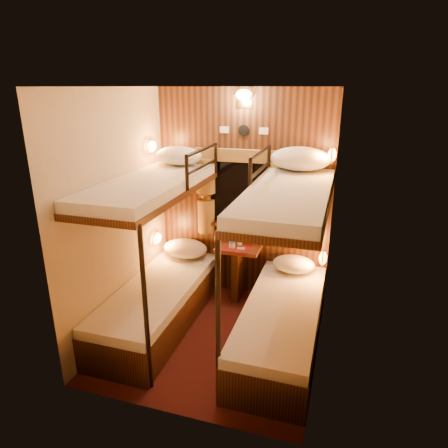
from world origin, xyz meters
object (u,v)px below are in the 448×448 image
(bunk_left, at_px, (158,276))
(bottle_left, at_px, (232,239))
(bottle_right, at_px, (240,238))
(table, at_px, (238,265))
(bunk_right, at_px, (283,294))

(bunk_left, bearing_deg, bottle_left, 51.50)
(bottle_right, bearing_deg, table, -87.00)
(table, distance_m, bottle_right, 0.33)
(bunk_left, distance_m, bunk_right, 1.30)
(bunk_left, relative_size, bottle_right, 9.11)
(bottle_left, bearing_deg, table, 35.74)
(bunk_left, xyz_separation_m, table, (0.65, 0.78, -0.14))
(bunk_left, xyz_separation_m, bottle_left, (0.59, 0.74, 0.20))
(bunk_left, height_order, table, bunk_left)
(table, relative_size, bottle_left, 2.61)
(bunk_right, relative_size, table, 2.90)
(bunk_right, distance_m, table, 1.02)
(bunk_right, distance_m, bottle_left, 1.04)
(bunk_right, bearing_deg, bottle_right, 127.53)
(bunk_left, xyz_separation_m, bunk_right, (1.30, 0.00, 0.00))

